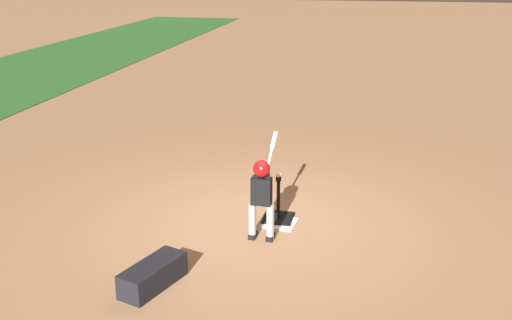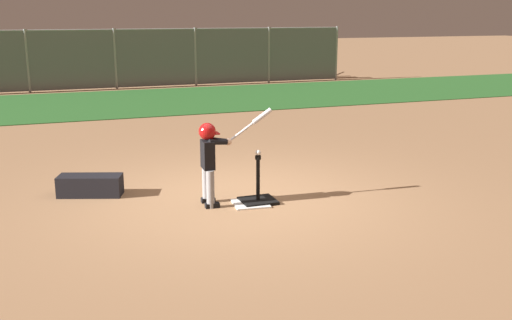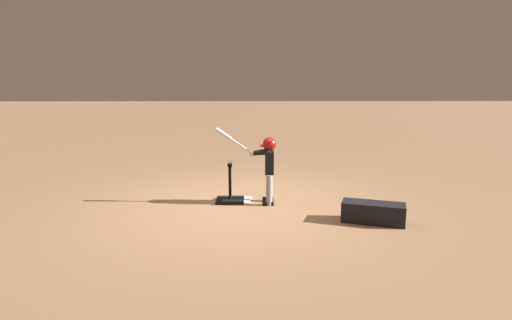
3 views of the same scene
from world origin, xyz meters
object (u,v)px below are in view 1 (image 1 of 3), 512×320
(batting_tee, at_px, (278,214))
(equipment_bag, at_px, (153,275))
(batter_child, at_px, (262,189))
(baseball, at_px, (279,175))

(batting_tee, xyz_separation_m, equipment_bag, (-2.02, 1.06, 0.06))
(equipment_bag, bearing_deg, batting_tee, -8.56)
(batter_child, relative_size, equipment_bag, 1.45)
(equipment_bag, bearing_deg, baseball, -8.56)
(batter_child, distance_m, baseball, 0.60)
(batter_child, bearing_deg, equipment_bag, 146.36)
(baseball, relative_size, equipment_bag, 0.09)
(batting_tee, relative_size, baseball, 8.46)
(batting_tee, bearing_deg, baseball, 0.00)
(batting_tee, height_order, batter_child, batter_child)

